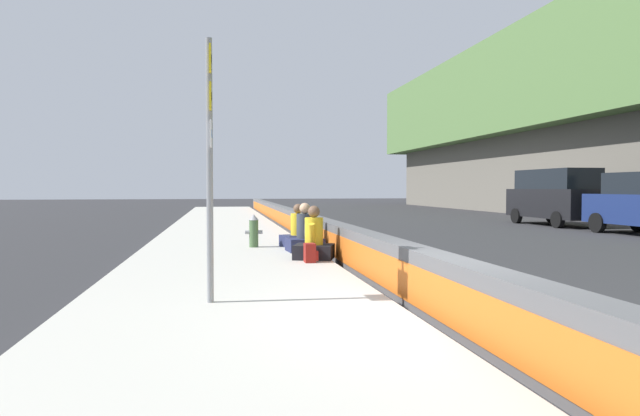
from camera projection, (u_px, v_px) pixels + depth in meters
ground_plane at (449, 325)px, 6.87m from camera, size 160.00×160.00×0.00m
sidewalk_strip at (235, 329)px, 6.39m from camera, size 80.00×4.40×0.14m
jersey_barrier at (449, 291)px, 6.85m from camera, size 76.00×0.45×0.85m
route_sign_post at (210, 150)px, 7.46m from camera, size 0.44×0.09×3.60m
fire_hydrant at (254, 230)px, 14.55m from camera, size 0.26×0.46×0.88m
seated_person_foreground at (314, 242)px, 12.15m from camera, size 0.96×1.04×1.18m
seated_person_middle at (305, 236)px, 13.60m from camera, size 0.81×0.92×1.20m
seated_person_rear at (298, 233)px, 14.69m from camera, size 0.91×0.99×1.15m
backpack at (310, 253)px, 11.59m from camera, size 0.32×0.28×0.40m
parked_car_fourth at (555, 196)px, 25.03m from camera, size 5.11×2.13×2.56m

